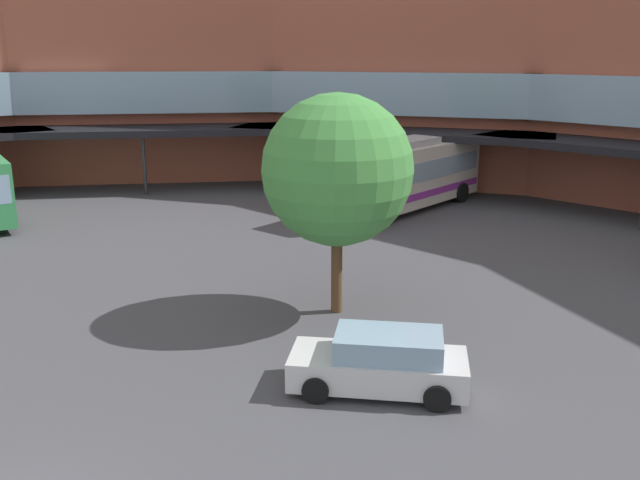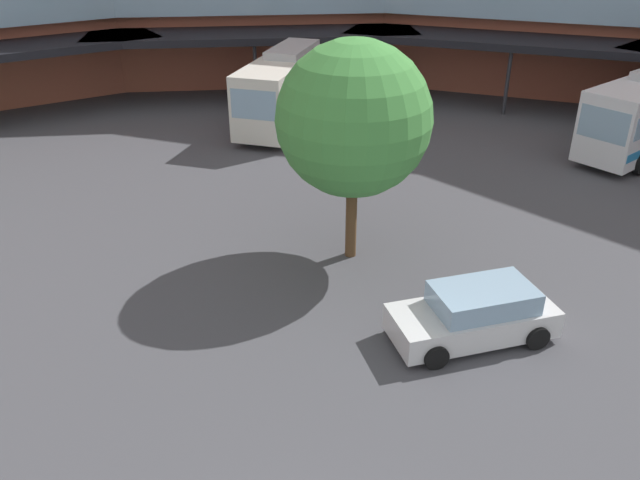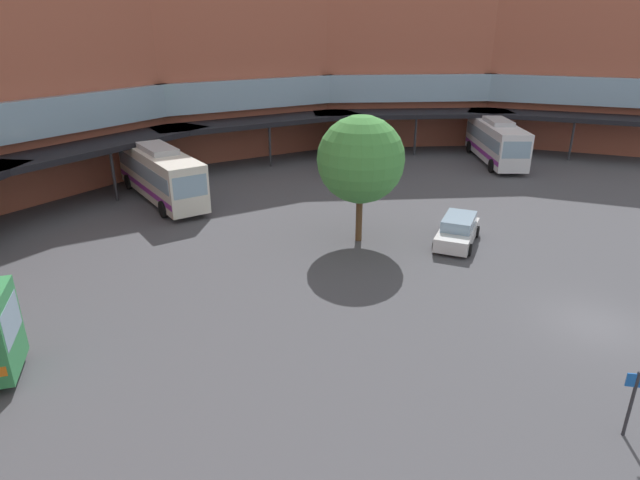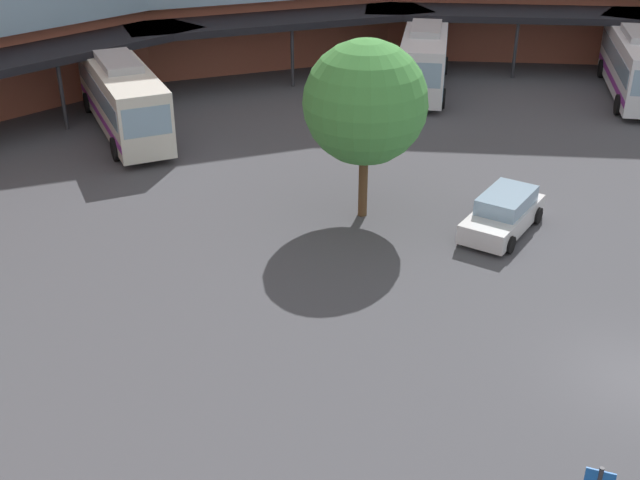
# 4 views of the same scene
# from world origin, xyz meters

# --- Properties ---
(ground_plane) EXTENTS (123.89, 123.89, 0.00)m
(ground_plane) POSITION_xyz_m (0.00, 0.00, 0.00)
(ground_plane) COLOR #47474C
(station_building) EXTENTS (81.98, 42.98, 17.85)m
(station_building) POSITION_xyz_m (-0.00, 23.26, 8.49)
(station_building) COLOR #AD5942
(station_building) RESTS_ON ground
(bus_0) EXTENTS (6.58, 11.26, 3.78)m
(bus_0) POSITION_xyz_m (1.91, 27.86, 1.91)
(bus_0) COLOR silver
(bus_0) RESTS_ON ground
(bus_1) EXTENTS (9.67, 7.64, 3.76)m
(bus_1) POSITION_xyz_m (18.20, 21.18, 1.90)
(bus_1) COLOR white
(bus_1) RESTS_ON ground
(bus_2) EXTENTS (10.36, 7.86, 3.76)m
(bus_2) POSITION_xyz_m (25.41, 11.60, 1.90)
(bus_2) COLOR white
(bus_2) RESTS_ON ground
(parked_car) EXTENTS (4.65, 2.61, 1.53)m
(parked_car) POSITION_xyz_m (5.32, 7.81, 0.74)
(parked_car) COLOR silver
(parked_car) RESTS_ON ground
(plaza_tree) EXTENTS (4.74, 4.74, 7.04)m
(plaza_tree) POSITION_xyz_m (2.71, 12.64, 4.66)
(plaza_tree) COLOR brown
(plaza_tree) RESTS_ON ground
(stop_sign_post) EXTENTS (0.27, 0.57, 2.27)m
(stop_sign_post) POSITION_xyz_m (-6.53, -1.60, 1.40)
(stop_sign_post) COLOR #2D2D33
(stop_sign_post) RESTS_ON ground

